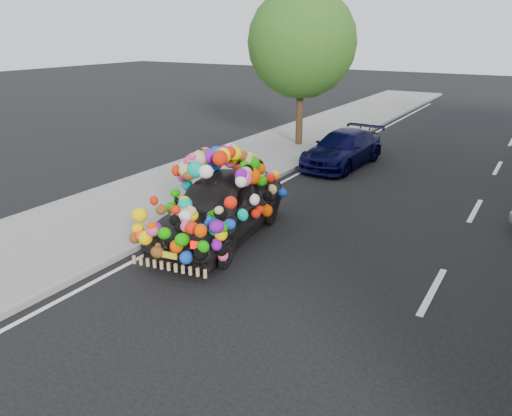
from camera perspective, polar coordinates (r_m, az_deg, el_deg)
The scene contains 7 objects.
ground at distance 10.90m, azimuth 0.76°, elevation -4.75°, with size 100.00×100.00×0.00m, color black.
sidewalk at distance 13.39m, azimuth -15.38°, elevation -0.43°, with size 4.00×60.00×0.12m, color gray.
kerb at distance 12.12m, azimuth -8.91°, elevation -2.05°, with size 0.15×60.00×0.13m, color gray.
lane_markings at distance 9.80m, azimuth 19.53°, elevation -8.92°, with size 6.00×50.00×0.01m, color silver, non-canonical shape.
tree_near_sidewalk at distance 20.10m, azimuth 5.23°, elevation 18.27°, with size 4.20×4.20×6.13m.
plush_art_car at distance 11.20m, azimuth -4.17°, elevation 1.87°, with size 2.74×4.80×2.13m.
navy_sedan at distance 17.74m, azimuth 9.89°, elevation 6.70°, with size 1.67×4.12×1.20m, color black.
Camera 1 is at (4.95, -8.59, 4.52)m, focal length 35.00 mm.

